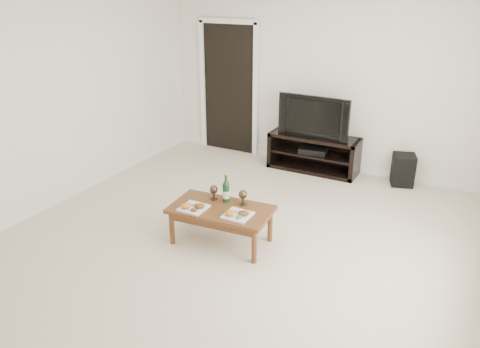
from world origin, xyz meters
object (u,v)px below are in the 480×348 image
object	(u,v)px
television	(316,115)
coffee_table	(221,225)
media_console	(313,153)
subwoofer	(403,170)

from	to	relation	value
television	coffee_table	bearing A→B (deg)	-91.77
media_console	subwoofer	world-z (taller)	media_console
subwoofer	coffee_table	distance (m)	2.94
subwoofer	media_console	bearing A→B (deg)	166.72
media_console	coffee_table	size ratio (longest dim) A/B	1.23
media_console	subwoofer	distance (m)	1.29
media_console	subwoofer	bearing A→B (deg)	3.48
media_console	coffee_table	bearing A→B (deg)	-93.82
media_console	coffee_table	xyz separation A→B (m)	(-0.17, -2.47, -0.07)
television	subwoofer	distance (m)	1.44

